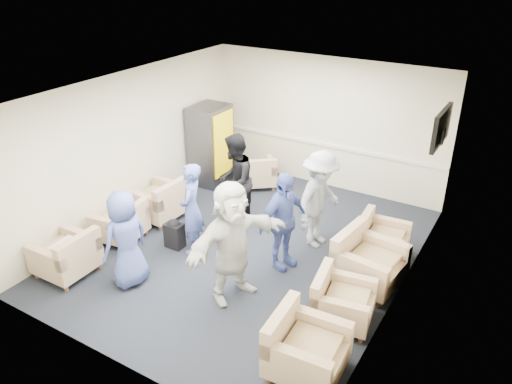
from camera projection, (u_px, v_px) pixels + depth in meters
The scene contains 25 objects.
floor at pixel (249, 249), 8.42m from camera, with size 6.00×6.00×0.00m, color black.
ceiling at pixel (248, 91), 7.22m from camera, with size 6.00×6.00×0.00m, color white.
back_wall at pixel (326, 123), 10.12m from camera, with size 5.00×0.02×2.70m, color beige.
front_wall at pixel (106, 272), 5.51m from camera, with size 5.00×0.02×2.70m, color beige.
left_wall at pixel (130, 146), 8.97m from camera, with size 0.02×6.00×2.70m, color beige.
right_wall at pixel (407, 216), 6.67m from camera, with size 0.02×6.00×2.70m, color beige.
chair_rail at pixel (324, 145), 10.31m from camera, with size 4.98×0.04×0.06m, color silver.
tv at pixel (441, 128), 7.77m from camera, with size 0.10×1.00×0.58m.
armchair_left_near at pixel (68, 257), 7.62m from camera, with size 0.81×0.81×0.64m.
armchair_left_mid at pixel (122, 225), 8.55m from camera, with size 0.85×0.85×0.60m.
armchair_left_far at pixel (161, 202), 9.21m from camera, with size 0.89×0.89×0.67m.
armchair_right_near at pixel (303, 349), 5.85m from camera, with size 0.90×0.90×0.68m.
armchair_right_midnear at pixel (340, 302), 6.68m from camera, with size 0.87×0.87×0.61m.
armchair_right_midfar at pixel (366, 263), 7.40m from camera, with size 1.00×1.00×0.72m.
armchair_right_far at pixel (379, 240), 8.11m from camera, with size 0.80×0.80×0.60m.
armchair_corner at pixel (257, 173), 10.47m from camera, with size 1.06×1.06×0.60m.
vending_machine at pixel (211, 145), 10.45m from camera, with size 0.69×0.80×1.68m.
backpack at pixel (174, 233), 8.36m from camera, with size 0.31×0.22×0.53m.
pillow at pixel (66, 247), 7.55m from camera, with size 0.44×0.33×0.13m, color silver.
person_front_left at pixel (126, 239), 7.25m from camera, with size 0.74×0.48×1.52m, color #4557A6.
person_mid_left at pixel (191, 209), 8.06m from camera, with size 0.57×0.37×1.55m, color #4557A6.
person_back_left at pixel (235, 181), 8.83m from camera, with size 0.83×0.65×1.71m, color black.
person_back_right at pixel (320, 200), 8.20m from camera, with size 1.09×0.63×1.69m, color beige.
person_mid_right at pixel (283, 221), 7.63m from camera, with size 0.94×0.39×1.60m, color #4557A6.
person_front_right at pixel (232, 242), 6.91m from camera, with size 1.68×0.53×1.81m, color silver.
Camera 1 is at (3.77, -6.04, 4.59)m, focal length 35.00 mm.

